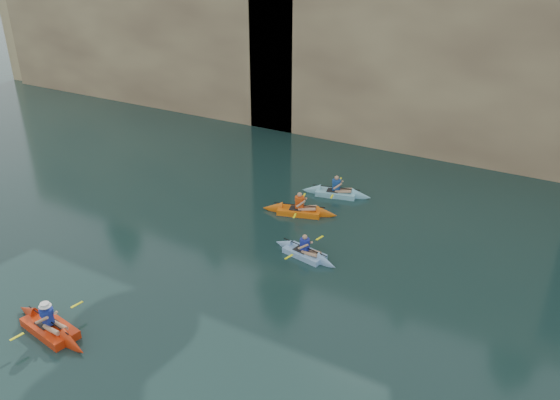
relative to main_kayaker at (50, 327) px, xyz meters
The scene contains 9 objects.
cliff 29.95m from the main_kayaker, 82.14° to the left, with size 70.00×16.00×12.00m, color tan.
cliff_slab_west 27.43m from the main_kayaker, 126.37° to the left, with size 26.00×2.40×10.56m, color tan.
cliff_slab_center 23.19m from the main_kayaker, 74.50° to the left, with size 24.00×2.40×11.40m, color tan.
sea_cave_west 25.34m from the main_kayaker, 123.59° to the left, with size 4.50×1.00×4.00m, color black.
sea_cave_center 21.10m from the main_kayaker, 89.95° to the left, with size 3.50×1.00×3.20m, color black.
main_kayaker is the anchor object (origin of this frame).
kayaker_orange 11.29m from the main_kayaker, 75.78° to the left, with size 3.43×2.41×1.28m.
kayaker_ltblue_near 9.17m from the main_kayaker, 59.54° to the left, with size 2.99×2.26×1.15m.
kayaker_ltblue_mid 13.90m from the main_kayaker, 76.01° to the left, with size 3.38×2.41×1.26m.
Camera 1 is at (8.86, -7.11, 10.89)m, focal length 35.00 mm.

